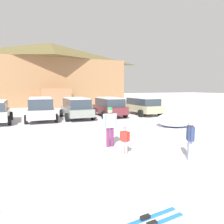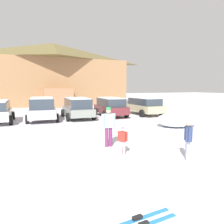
# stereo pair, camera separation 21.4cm
# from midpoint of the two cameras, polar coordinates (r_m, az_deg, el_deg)

# --- Properties ---
(ski_lodge) EXTENTS (20.64, 11.07, 8.99)m
(ski_lodge) POSITION_cam_midpoint_polar(r_m,az_deg,el_deg) (31.43, -17.21, 10.42)
(ski_lodge) COLOR #986E47
(ski_lodge) RESTS_ON ground
(parked_silver_wagon) EXTENTS (2.41, 4.12, 1.75)m
(parked_silver_wagon) POSITION_cam_midpoint_polar(r_m,az_deg,el_deg) (15.98, -20.01, 1.00)
(parked_silver_wagon) COLOR #BCB5BA
(parked_silver_wagon) RESTS_ON ground
(parked_grey_wagon) EXTENTS (2.24, 4.44, 1.67)m
(parked_grey_wagon) POSITION_cam_midpoint_polar(r_m,az_deg,el_deg) (16.43, -10.57, 1.33)
(parked_grey_wagon) COLOR gray
(parked_grey_wagon) RESTS_ON ground
(parked_maroon_van) EXTENTS (2.17, 4.12, 1.63)m
(parked_maroon_van) POSITION_cam_midpoint_polar(r_m,az_deg,el_deg) (17.28, -1.20, 1.65)
(parked_maroon_van) COLOR maroon
(parked_maroon_van) RESTS_ON ground
(parked_beige_suv) EXTENTS (2.28, 4.32, 1.59)m
(parked_beige_suv) POSITION_cam_midpoint_polar(r_m,az_deg,el_deg) (18.59, 8.37, 1.90)
(parked_beige_suv) COLOR tan
(parked_beige_suv) RESTS_ON ground
(skier_adult_in_blue_parka) EXTENTS (0.62, 0.24, 1.67)m
(skier_adult_in_blue_parka) POSITION_cam_midpoint_polar(r_m,az_deg,el_deg) (8.35, -1.31, -3.61)
(skier_adult_in_blue_parka) COLOR #732B5A
(skier_adult_in_blue_parka) RESTS_ON ground
(skier_child_in_red_jacket) EXTENTS (0.29, 0.30, 1.05)m
(skier_child_in_red_jacket) POSITION_cam_midpoint_polar(r_m,az_deg,el_deg) (7.40, 2.83, -7.78)
(skier_child_in_red_jacket) COLOR beige
(skier_child_in_red_jacket) RESTS_ON ground
(skier_teen_in_navy_coat) EXTENTS (0.35, 0.46, 1.41)m
(skier_teen_in_navy_coat) POSITION_cam_midpoint_polar(r_m,az_deg,el_deg) (7.29, 20.66, -6.81)
(skier_teen_in_navy_coat) COLOR #9DABC3
(skier_teen_in_navy_coat) RESTS_ON ground
(pair_of_skis) EXTENTS (1.39, 0.38, 0.08)m
(pair_of_skis) POSITION_cam_midpoint_polar(r_m,az_deg,el_deg) (4.24, 9.20, -28.42)
(pair_of_skis) COLOR #246FBC
(pair_of_skis) RESTS_ON ground
(plowed_snow_pile) EXTENTS (2.61, 2.08, 0.89)m
(plowed_snow_pile) POSITION_cam_midpoint_polar(r_m,az_deg,el_deg) (13.41, 17.34, -2.07)
(plowed_snow_pile) COLOR white
(plowed_snow_pile) RESTS_ON ground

